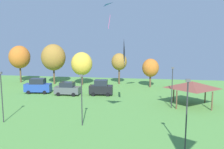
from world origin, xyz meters
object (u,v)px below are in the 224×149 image
(light_post_3, at_px, (2,94))
(kite_flying_3, at_px, (124,53))
(parked_car_third_from_left, at_px, (101,88))
(light_post_2, at_px, (82,97))
(parked_car_second_from_left, at_px, (67,89))
(light_post_1, at_px, (187,112))
(treeline_tree_1, at_px, (53,57))
(treeline_tree_3, at_px, (119,62))
(kite_flying_0, at_px, (114,8))
(treeline_tree_2, at_px, (82,64))
(treeline_tree_0, at_px, (20,57))
(light_post_0, at_px, (172,85))
(treeline_tree_4, at_px, (151,68))
(park_pavilion, at_px, (192,85))
(parked_car_leftmost, at_px, (38,86))

(light_post_3, bearing_deg, kite_flying_3, 28.97)
(parked_car_third_from_left, bearing_deg, light_post_2, -91.17)
(parked_car_second_from_left, bearing_deg, light_post_3, -101.73)
(parked_car_third_from_left, height_order, light_post_1, light_post_1)
(light_post_1, height_order, treeline_tree_1, treeline_tree_1)
(light_post_3, distance_m, treeline_tree_3, 28.07)
(parked_car_third_from_left, xyz_separation_m, treeline_tree_1, (-12.12, 8.75, 4.49))
(kite_flying_0, relative_size, treeline_tree_2, 0.45)
(light_post_2, bearing_deg, treeline_tree_2, 106.00)
(kite_flying_3, xyz_separation_m, treeline_tree_2, (-10.63, 16.41, -3.25))
(parked_car_third_from_left, bearing_deg, treeline_tree_3, 76.27)
(light_post_1, bearing_deg, treeline_tree_0, 137.08)
(parked_car_third_from_left, bearing_deg, light_post_0, -32.70)
(parked_car_second_from_left, xyz_separation_m, treeline_tree_3, (7.53, 11.78, 3.70))
(parked_car_second_from_left, bearing_deg, kite_flying_3, -34.57)
(treeline_tree_3, bearing_deg, kite_flying_3, -80.92)
(treeline_tree_1, bearing_deg, treeline_tree_2, -1.56)
(kite_flying_0, bearing_deg, treeline_tree_0, 145.28)
(parked_car_second_from_left, height_order, treeline_tree_4, treeline_tree_4)
(treeline_tree_1, relative_size, treeline_tree_4, 1.49)
(kite_flying_0, distance_m, treeline_tree_1, 23.21)
(park_pavilion, xyz_separation_m, treeline_tree_0, (-34.69, 14.10, 2.63))
(kite_flying_3, height_order, light_post_3, kite_flying_3)
(parked_car_leftmost, height_order, treeline_tree_0, treeline_tree_0)
(light_post_1, bearing_deg, treeline_tree_1, 129.23)
(light_post_2, bearing_deg, light_post_3, -177.35)
(parked_car_third_from_left, bearing_deg, treeline_tree_0, 150.43)
(light_post_0, bearing_deg, kite_flying_3, -165.05)
(kite_flying_3, xyz_separation_m, parked_car_leftmost, (-16.28, 7.69, -6.48))
(parked_car_leftmost, relative_size, treeline_tree_1, 0.56)
(parked_car_third_from_left, xyz_separation_m, light_post_3, (-8.46, -15.17, 2.06))
(light_post_0, bearing_deg, light_post_2, -140.49)
(kite_flying_0, height_order, park_pavilion, kite_flying_0)
(treeline_tree_2, bearing_deg, parked_car_second_from_left, -89.44)
(kite_flying_3, bearing_deg, light_post_3, -151.03)
(kite_flying_3, relative_size, treeline_tree_2, 0.51)
(kite_flying_3, relative_size, light_post_2, 0.62)
(parked_car_leftmost, xyz_separation_m, treeline_tree_3, (13.28, 11.07, 3.53))
(light_post_1, height_order, light_post_3, light_post_1)
(light_post_0, xyz_separation_m, treeline_tree_3, (-9.55, 17.01, 1.54))
(treeline_tree_2, height_order, treeline_tree_4, treeline_tree_2)
(parked_car_second_from_left, distance_m, treeline_tree_3, 14.46)
(light_post_3, bearing_deg, parked_car_third_from_left, 60.85)
(parked_car_leftmost, xyz_separation_m, light_post_0, (22.83, -5.94, 1.99))
(park_pavilion, distance_m, treeline_tree_0, 37.54)
(treeline_tree_1, bearing_deg, park_pavilion, -26.69)
(kite_flying_3, xyz_separation_m, light_post_1, (6.43, -12.00, -4.19))
(treeline_tree_4, bearing_deg, kite_flying_0, -109.00)
(treeline_tree_3, bearing_deg, parked_car_second_from_left, -122.61)
(light_post_0, relative_size, light_post_3, 0.98)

